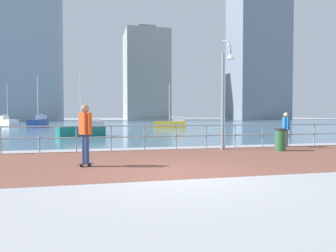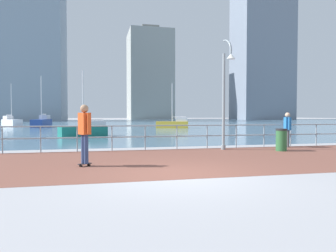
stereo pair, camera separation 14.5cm
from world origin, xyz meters
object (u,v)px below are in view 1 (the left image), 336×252
object	(u,v)px
bystander	(286,127)
sailboat_yellow	(171,124)
sailboat_blue	(83,130)
skateboarder	(85,129)
sailboat_gray	(7,122)
sailboat_navy	(39,122)
lamppost	(225,89)
trash_bin	(280,140)

from	to	relation	value
bystander	sailboat_yellow	size ratio (longest dim) A/B	0.32
sailboat_blue	sailboat_yellow	bearing A→B (deg)	51.86
skateboarder	bystander	size ratio (longest dim) A/B	1.11
sailboat_gray	sailboat_navy	bearing A→B (deg)	-49.53
skateboarder	sailboat_navy	size ratio (longest dim) A/B	0.28
skateboarder	bystander	distance (m)	9.59
lamppost	sailboat_yellow	xyz separation A→B (m)	(2.95, 21.77, -2.12)
sailboat_gray	lamppost	bearing A→B (deg)	-63.43
bystander	sailboat_navy	size ratio (longest dim) A/B	0.26
skateboarder	sailboat_yellow	size ratio (longest dim) A/B	0.36
bystander	trash_bin	distance (m)	1.76
sailboat_yellow	bystander	bearing A→B (deg)	-89.23
trash_bin	sailboat_navy	size ratio (longest dim) A/B	0.15
lamppost	sailboat_blue	distance (m)	12.04
bystander	sailboat_yellow	xyz separation A→B (m)	(-0.29, 21.34, -0.46)
skateboarder	sailboat_gray	size ratio (longest dim) A/B	0.31
sailboat_gray	sailboat_blue	xyz separation A→B (m)	(10.92, -24.25, -0.12)
bystander	sailboat_blue	xyz separation A→B (m)	(-9.48, 9.64, -0.51)
lamppost	trash_bin	distance (m)	3.12
lamppost	skateboarder	bearing A→B (deg)	-151.45
sailboat_navy	sailboat_yellow	bearing A→B (deg)	-23.86
skateboarder	sailboat_gray	world-z (taller)	sailboat_gray
bystander	sailboat_gray	world-z (taller)	sailboat_gray
sailboat_navy	sailboat_blue	xyz separation A→B (m)	(5.91, -18.39, -0.17)
sailboat_gray	sailboat_navy	xyz separation A→B (m)	(5.00, -5.87, 0.05)
trash_bin	sailboat_yellow	world-z (taller)	sailboat_yellow
lamppost	sailboat_gray	world-z (taller)	sailboat_gray
sailboat_blue	lamppost	bearing A→B (deg)	-58.18
skateboarder	sailboat_gray	xyz separation A→B (m)	(-11.47, 37.41, -0.53)
sailboat_blue	sailboat_gray	bearing A→B (deg)	114.23
sailboat_gray	sailboat_navy	distance (m)	7.71
sailboat_yellow	sailboat_blue	bearing A→B (deg)	-128.14
trash_bin	sailboat_yellow	bearing A→B (deg)	87.89
bystander	sailboat_yellow	world-z (taller)	sailboat_yellow
sailboat_navy	sailboat_yellow	distance (m)	16.52
sailboat_navy	trash_bin	bearing A→B (deg)	-64.02
lamppost	sailboat_yellow	distance (m)	22.07
bystander	sailboat_blue	bearing A→B (deg)	134.53
sailboat_blue	bystander	bearing A→B (deg)	-45.47
lamppost	sailboat_navy	bearing A→B (deg)	113.14
lamppost	skateboarder	size ratio (longest dim) A/B	2.63
skateboarder	sailboat_blue	xyz separation A→B (m)	(-0.56, 13.16, -0.65)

